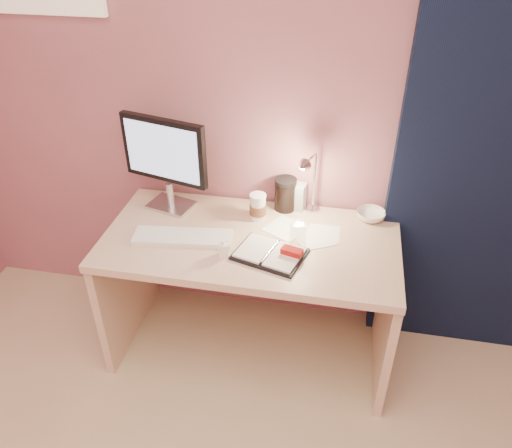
% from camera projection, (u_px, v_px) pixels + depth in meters
% --- Properties ---
extents(room, '(3.50, 3.50, 3.50)m').
position_uv_depth(room, '(471.00, 149.00, 2.24)').
color(room, '#C6B28E').
rests_on(room, ground).
extents(desk, '(1.40, 0.70, 0.73)m').
position_uv_depth(desk, '(253.00, 266.00, 2.55)').
color(desk, beige).
rests_on(desk, ground).
extents(monitor, '(0.45, 0.21, 0.49)m').
position_uv_depth(monitor, '(166.00, 156.00, 2.44)').
color(monitor, silver).
rests_on(monitor, desk).
extents(keyboard, '(0.48, 0.19, 0.02)m').
position_uv_depth(keyboard, '(183.00, 237.00, 2.36)').
color(keyboard, white).
rests_on(keyboard, desk).
extents(planner, '(0.35, 0.30, 0.05)m').
position_uv_depth(planner, '(272.00, 253.00, 2.25)').
color(planner, black).
rests_on(planner, desk).
extents(paper_a, '(0.15, 0.15, 0.00)m').
position_uv_depth(paper_a, '(324.00, 234.00, 2.39)').
color(paper_a, white).
rests_on(paper_a, desk).
extents(paper_b, '(0.23, 0.23, 0.00)m').
position_uv_depth(paper_b, '(286.00, 228.00, 2.43)').
color(paper_b, white).
rests_on(paper_b, desk).
extents(paper_c, '(0.22, 0.22, 0.00)m').
position_uv_depth(paper_c, '(314.00, 238.00, 2.36)').
color(paper_c, white).
rests_on(paper_c, desk).
extents(coffee_cup, '(0.08, 0.08, 0.13)m').
position_uv_depth(coffee_cup, '(258.00, 207.00, 2.47)').
color(coffee_cup, white).
rests_on(coffee_cup, desk).
extents(clear_cup, '(0.08, 0.08, 0.13)m').
position_uv_depth(clear_cup, '(298.00, 235.00, 2.27)').
color(clear_cup, white).
rests_on(clear_cup, desk).
extents(bowl, '(0.18, 0.18, 0.05)m').
position_uv_depth(bowl, '(371.00, 215.00, 2.49)').
color(bowl, white).
rests_on(bowl, desk).
extents(lotion_bottle, '(0.05, 0.05, 0.09)m').
position_uv_depth(lotion_bottle, '(223.00, 247.00, 2.23)').
color(lotion_bottle, white).
rests_on(lotion_bottle, desk).
extents(dark_jar, '(0.11, 0.11, 0.15)m').
position_uv_depth(dark_jar, '(285.00, 196.00, 2.54)').
color(dark_jar, black).
rests_on(dark_jar, desk).
extents(product_box, '(0.10, 0.09, 0.14)m').
position_uv_depth(product_box, '(296.00, 196.00, 2.55)').
color(product_box, '#BCBCB7').
rests_on(product_box, desk).
extents(desk_lamp, '(0.13, 0.21, 0.34)m').
position_uv_depth(desk_lamp, '(320.00, 182.00, 2.38)').
color(desk_lamp, silver).
rests_on(desk_lamp, desk).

